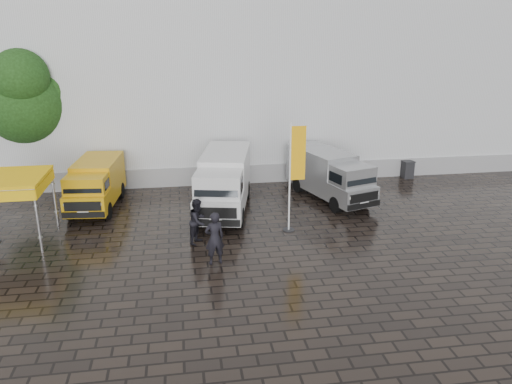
# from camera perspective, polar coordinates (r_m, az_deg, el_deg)

# --- Properties ---
(ground) EXTENTS (120.00, 120.00, 0.00)m
(ground) POSITION_cam_1_polar(r_m,az_deg,el_deg) (20.13, 3.57, -5.57)
(ground) COLOR black
(ground) RESTS_ON ground
(exhibition_hall) EXTENTS (44.00, 16.00, 12.00)m
(exhibition_hall) POSITION_cam_1_polar(r_m,az_deg,el_deg) (34.55, 1.33, 14.81)
(exhibition_hall) COLOR silver
(exhibition_hall) RESTS_ON ground
(hall_plinth) EXTENTS (44.00, 0.15, 1.00)m
(hall_plinth) POSITION_cam_1_polar(r_m,az_deg,el_deg) (27.68, 4.16, 2.28)
(hall_plinth) COLOR gray
(hall_plinth) RESTS_ON ground
(van_yellow) EXTENTS (2.26, 4.89, 2.19)m
(van_yellow) POSITION_cam_1_polar(r_m,az_deg,el_deg) (24.48, -17.83, 0.70)
(van_yellow) COLOR #D59A0B
(van_yellow) RESTS_ON ground
(van_white) EXTENTS (3.23, 6.36, 2.63)m
(van_white) POSITION_cam_1_polar(r_m,az_deg,el_deg) (22.92, -3.67, 0.97)
(van_white) COLOR silver
(van_white) RESTS_ON ground
(van_silver) EXTENTS (3.36, 5.70, 2.34)m
(van_silver) POSITION_cam_1_polar(r_m,az_deg,el_deg) (24.76, 8.41, 1.79)
(van_silver) COLOR #A2A4A6
(van_silver) RESTS_ON ground
(canopy_tent) EXTENTS (2.93, 2.93, 2.69)m
(canopy_tent) POSITION_cam_1_polar(r_m,az_deg,el_deg) (21.48, -26.76, 1.10)
(canopy_tent) COLOR silver
(canopy_tent) RESTS_ON ground
(flagpole) EXTENTS (0.88, 0.50, 4.62)m
(flagpole) POSITION_cam_1_polar(r_m,az_deg,el_deg) (20.31, 4.39, 2.30)
(flagpole) COLOR black
(flagpole) RESTS_ON ground
(tree) EXTENTS (4.17, 4.22, 7.49)m
(tree) POSITION_cam_1_polar(r_m,az_deg,el_deg) (28.10, -25.15, 9.84)
(tree) COLOR black
(tree) RESTS_ON ground
(wheelie_bin) EXTENTS (0.61, 0.61, 0.98)m
(wheelie_bin) POSITION_cam_1_polar(r_m,az_deg,el_deg) (29.44, 16.94, 2.48)
(wheelie_bin) COLOR black
(wheelie_bin) RESTS_ON ground
(person_front) EXTENTS (0.81, 0.63, 1.98)m
(person_front) POSITION_cam_1_polar(r_m,az_deg,el_deg) (17.92, -4.76, -5.29)
(person_front) COLOR black
(person_front) RESTS_ON ground
(person_tent) EXTENTS (1.04, 1.11, 1.82)m
(person_tent) POSITION_cam_1_polar(r_m,az_deg,el_deg) (19.71, -6.64, -3.32)
(person_tent) COLOR black
(person_tent) RESTS_ON ground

